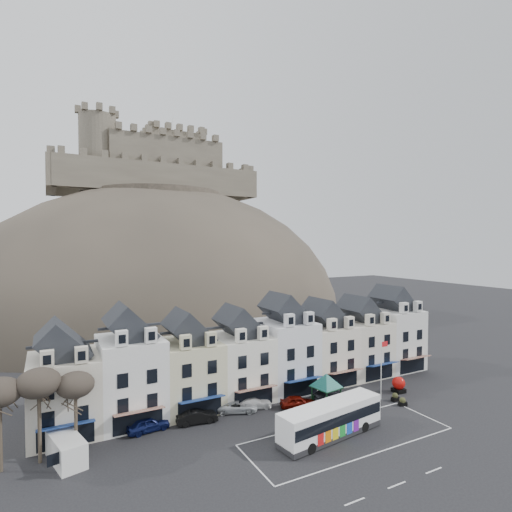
{
  "coord_description": "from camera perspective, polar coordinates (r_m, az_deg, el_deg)",
  "views": [
    {
      "loc": [
        -25.2,
        -30.0,
        19.98
      ],
      "look_at": [
        3.24,
        24.0,
        17.86
      ],
      "focal_mm": 28.0,
      "sensor_mm": 36.0,
      "label": 1
    }
  ],
  "objects": [
    {
      "name": "ground",
      "position": [
        43.98,
        12.05,
        -25.07
      ],
      "size": [
        300.0,
        300.0,
        0.0
      ],
      "primitive_type": "plane",
      "color": "black",
      "rests_on": "ground"
    },
    {
      "name": "coach_bay_markings",
      "position": [
        45.99,
        13.05,
        -23.81
      ],
      "size": [
        22.0,
        7.5,
        0.01
      ],
      "primitive_type": "cube",
      "color": "silver",
      "rests_on": "ground"
    },
    {
      "name": "castle",
      "position": [
        110.86,
        -14.23,
        12.44
      ],
      "size": [
        50.2,
        22.2,
        22.0
      ],
      "color": "brown",
      "rests_on": "ground"
    },
    {
      "name": "car_navy",
      "position": [
        47.09,
        -15.2,
        -22.15
      ],
      "size": [
        4.68,
        2.28,
        1.54
      ],
      "primitive_type": "imported",
      "rotation": [
        0.0,
        0.0,
        1.68
      ],
      "color": "#0D1441",
      "rests_on": "ground"
    },
    {
      "name": "planter_west",
      "position": [
        55.96,
        19.25,
        -18.49
      ],
      "size": [
        1.1,
        0.73,
        1.04
      ],
      "rotation": [
        0.0,
        0.0,
        0.12
      ],
      "color": "black",
      "rests_on": "ground"
    },
    {
      "name": "car_charcoal",
      "position": [
        53.9,
        10.4,
        -19.01
      ],
      "size": [
        4.21,
        1.54,
        1.38
      ],
      "primitive_type": "imported",
      "rotation": [
        0.0,
        0.0,
        1.55
      ],
      "color": "black",
      "rests_on": "ground"
    },
    {
      "name": "car_maroon",
      "position": [
        51.38,
        5.98,
        -20.02
      ],
      "size": [
        4.6,
        3.1,
        1.46
      ],
      "primitive_type": "imported",
      "rotation": [
        0.0,
        0.0,
        1.21
      ],
      "color": "#590B05",
      "rests_on": "ground"
    },
    {
      "name": "red_buoy",
      "position": [
        58.83,
        19.7,
        -16.88
      ],
      "size": [
        1.69,
        1.69,
        2.09
      ],
      "rotation": [
        0.0,
        0.0,
        -0.05
      ],
      "color": "black",
      "rests_on": "ground"
    },
    {
      "name": "tree_left_mid",
      "position": [
        42.46,
        -28.62,
        -15.71
      ],
      "size": [
        3.78,
        3.78,
        8.64
      ],
      "color": "#352E22",
      "rests_on": "ground"
    },
    {
      "name": "castle_hill",
      "position": [
        104.33,
        -12.73,
        -9.04
      ],
      "size": [
        100.0,
        76.0,
        68.0
      ],
      "color": "#39342C",
      "rests_on": "ground"
    },
    {
      "name": "white_van",
      "position": [
        43.76,
        -25.48,
        -23.65
      ],
      "size": [
        3.39,
        5.51,
        2.34
      ],
      "rotation": [
        0.0,
        0.0,
        0.24
      ],
      "color": "white",
      "rests_on": "ground"
    },
    {
      "name": "planter_east",
      "position": [
        54.8,
        20.2,
        -18.96
      ],
      "size": [
        1.15,
        0.85,
        1.03
      ],
      "rotation": [
        0.0,
        0.0,
        -0.37
      ],
      "color": "black",
      "rests_on": "ground"
    },
    {
      "name": "car_white",
      "position": [
        51.07,
        -0.44,
        -20.23
      ],
      "size": [
        4.87,
        2.82,
        1.33
      ],
      "primitive_type": "imported",
      "rotation": [
        0.0,
        0.0,
        1.35
      ],
      "color": "white",
      "rests_on": "ground"
    },
    {
      "name": "car_silver",
      "position": [
        50.2,
        -2.72,
        -20.62
      ],
      "size": [
        5.3,
        3.9,
        1.36
      ],
      "primitive_type": "imported",
      "rotation": [
        0.0,
        0.0,
        1.18
      ],
      "color": "#B5B9BD",
      "rests_on": "ground"
    },
    {
      "name": "bus",
      "position": [
        44.81,
        10.64,
        -21.8
      ],
      "size": [
        12.6,
        4.42,
        3.48
      ],
      "rotation": [
        0.0,
        0.0,
        0.13
      ],
      "color": "#262628",
      "rests_on": "ground"
    },
    {
      "name": "bus_shelter",
      "position": [
        52.02,
        10.01,
        -17.12
      ],
      "size": [
        5.97,
        5.97,
        3.83
      ],
      "rotation": [
        0.0,
        0.0,
        0.15
      ],
      "color": "black",
      "rests_on": "ground"
    },
    {
      "name": "car_black",
      "position": [
        47.85,
        -8.47,
        -21.72
      ],
      "size": [
        4.73,
        2.15,
        1.5
      ],
      "primitive_type": "imported",
      "rotation": [
        0.0,
        0.0,
        1.44
      ],
      "color": "black",
      "rests_on": "ground"
    },
    {
      "name": "flagpole",
      "position": [
        54.85,
        17.52,
        -14.68
      ],
      "size": [
        1.1,
        0.11,
        7.58
      ],
      "rotation": [
        0.0,
        0.0,
        -0.01
      ],
      "color": "silver",
      "rests_on": "ground"
    },
    {
      "name": "townhouse_terrace",
      "position": [
        54.5,
        1.09,
        -13.63
      ],
      "size": [
        54.4,
        9.35,
        11.8
      ],
      "color": "beige",
      "rests_on": "ground"
    },
    {
      "name": "tree_left_near",
      "position": [
        42.72,
        -24.41,
        -16.5
      ],
      "size": [
        3.43,
        3.43,
        7.84
      ],
      "color": "#352E22",
      "rests_on": "ground"
    }
  ]
}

